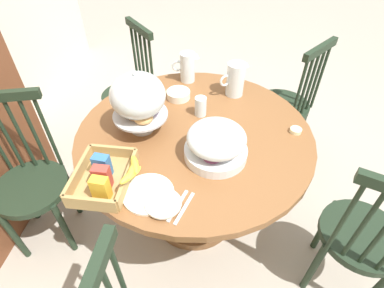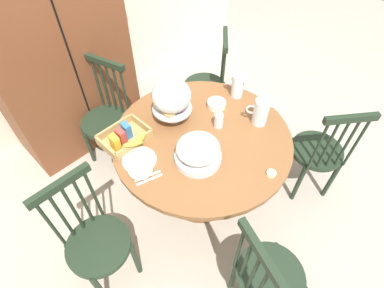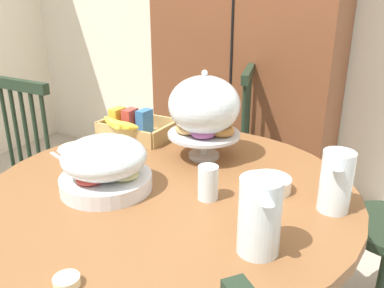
{
  "view_description": "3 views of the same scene",
  "coord_description": "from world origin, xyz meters",
  "px_view_note": "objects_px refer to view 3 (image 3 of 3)",
  "views": [
    {
      "loc": [
        -1.17,
        -0.02,
        1.76
      ],
      "look_at": [
        -0.07,
        0.12,
        0.74
      ],
      "focal_mm": 28.16,
      "sensor_mm": 36.0,
      "label": 1
    },
    {
      "loc": [
        -1.04,
        -0.82,
        2.27
      ],
      "look_at": [
        -0.07,
        0.12,
        0.74
      ],
      "focal_mm": 28.35,
      "sensor_mm": 36.0,
      "label": 2
    },
    {
      "loc": [
        0.69,
        -0.9,
        1.36
      ],
      "look_at": [
        0.03,
        0.27,
        0.84
      ],
      "focal_mm": 37.7,
      "sensor_mm": 36.0,
      "label": 3
    }
  ],
  "objects_px": {
    "china_plate_small": "(77,148)",
    "pastry_stand_with_dome": "(204,109)",
    "butter_dish": "(67,281)",
    "windsor_chair_facing_door": "(220,160)",
    "china_plate_large": "(99,147)",
    "cereal_bowl": "(269,184)",
    "orange_juice_pitcher": "(259,219)",
    "dining_table": "(171,237)",
    "drinking_glass": "(208,183)",
    "fruit_platter_covered": "(106,165)",
    "windsor_chair_far_side": "(11,194)",
    "cereal_basket": "(134,127)",
    "wooden_armoire": "(250,53)",
    "milk_pitcher": "(336,184)"
  },
  "relations": [
    {
      "from": "wooden_armoire",
      "to": "butter_dish",
      "type": "bearing_deg",
      "value": -80.05
    },
    {
      "from": "china_plate_large",
      "to": "cereal_bowl",
      "type": "bearing_deg",
      "value": -0.93
    },
    {
      "from": "windsor_chair_far_side",
      "to": "china_plate_small",
      "type": "distance_m",
      "value": 0.53
    },
    {
      "from": "china_plate_small",
      "to": "butter_dish",
      "type": "height_order",
      "value": "same"
    },
    {
      "from": "windsor_chair_facing_door",
      "to": "china_plate_small",
      "type": "distance_m",
      "value": 0.91
    },
    {
      "from": "butter_dish",
      "to": "china_plate_small",
      "type": "bearing_deg",
      "value": 132.53
    },
    {
      "from": "fruit_platter_covered",
      "to": "cereal_bowl",
      "type": "distance_m",
      "value": 0.54
    },
    {
      "from": "dining_table",
      "to": "drinking_glass",
      "type": "height_order",
      "value": "drinking_glass"
    },
    {
      "from": "wooden_armoire",
      "to": "china_plate_large",
      "type": "xyz_separation_m",
      "value": [
        -0.16,
        -1.23,
        -0.24
      ]
    },
    {
      "from": "windsor_chair_facing_door",
      "to": "cereal_bowl",
      "type": "distance_m",
      "value": 0.98
    },
    {
      "from": "fruit_platter_covered",
      "to": "china_plate_small",
      "type": "xyz_separation_m",
      "value": [
        -0.32,
        0.19,
        -0.07
      ]
    },
    {
      "from": "orange_juice_pitcher",
      "to": "china_plate_small",
      "type": "relative_size",
      "value": 1.34
    },
    {
      "from": "pastry_stand_with_dome",
      "to": "butter_dish",
      "type": "distance_m",
      "value": 0.83
    },
    {
      "from": "butter_dish",
      "to": "windsor_chair_far_side",
      "type": "bearing_deg",
      "value": 150.16
    },
    {
      "from": "windsor_chair_facing_door",
      "to": "cereal_bowl",
      "type": "xyz_separation_m",
      "value": [
        0.53,
        -0.76,
        0.31
      ]
    },
    {
      "from": "china_plate_large",
      "to": "china_plate_small",
      "type": "height_order",
      "value": "china_plate_small"
    },
    {
      "from": "orange_juice_pitcher",
      "to": "china_plate_small",
      "type": "distance_m",
      "value": 0.91
    },
    {
      "from": "pastry_stand_with_dome",
      "to": "cereal_bowl",
      "type": "bearing_deg",
      "value": -24.27
    },
    {
      "from": "windsor_chair_facing_door",
      "to": "china_plate_small",
      "type": "relative_size",
      "value": 6.5
    },
    {
      "from": "dining_table",
      "to": "windsor_chair_facing_door",
      "type": "distance_m",
      "value": 0.92
    },
    {
      "from": "fruit_platter_covered",
      "to": "drinking_glass",
      "type": "distance_m",
      "value": 0.34
    },
    {
      "from": "dining_table",
      "to": "pastry_stand_with_dome",
      "type": "distance_m",
      "value": 0.49
    },
    {
      "from": "windsor_chair_facing_door",
      "to": "cereal_basket",
      "type": "relative_size",
      "value": 3.09
    },
    {
      "from": "fruit_platter_covered",
      "to": "drinking_glass",
      "type": "bearing_deg",
      "value": 17.34
    },
    {
      "from": "pastry_stand_with_dome",
      "to": "windsor_chair_far_side",
      "type": "bearing_deg",
      "value": -165.12
    },
    {
      "from": "wooden_armoire",
      "to": "drinking_glass",
      "type": "bearing_deg",
      "value": -73.05
    },
    {
      "from": "fruit_platter_covered",
      "to": "orange_juice_pitcher",
      "type": "height_order",
      "value": "orange_juice_pitcher"
    },
    {
      "from": "pastry_stand_with_dome",
      "to": "china_plate_small",
      "type": "height_order",
      "value": "pastry_stand_with_dome"
    },
    {
      "from": "cereal_bowl",
      "to": "drinking_glass",
      "type": "height_order",
      "value": "drinking_glass"
    },
    {
      "from": "dining_table",
      "to": "cereal_bowl",
      "type": "xyz_separation_m",
      "value": [
        0.3,
        0.13,
        0.23
      ]
    },
    {
      "from": "cereal_basket",
      "to": "dining_table",
      "type": "bearing_deg",
      "value": -39.81
    },
    {
      "from": "wooden_armoire",
      "to": "windsor_chair_far_side",
      "type": "relative_size",
      "value": 2.01
    },
    {
      "from": "dining_table",
      "to": "milk_pitcher",
      "type": "distance_m",
      "value": 0.59
    },
    {
      "from": "dining_table",
      "to": "china_plate_large",
      "type": "distance_m",
      "value": 0.51
    },
    {
      "from": "dining_table",
      "to": "china_plate_large",
      "type": "xyz_separation_m",
      "value": [
        -0.44,
        0.14,
        0.21
      ]
    },
    {
      "from": "china_plate_small",
      "to": "pastry_stand_with_dome",
      "type": "bearing_deg",
      "value": 23.65
    },
    {
      "from": "orange_juice_pitcher",
      "to": "china_plate_small",
      "type": "bearing_deg",
      "value": 162.96
    },
    {
      "from": "dining_table",
      "to": "cereal_basket",
      "type": "distance_m",
      "value": 0.58
    },
    {
      "from": "wooden_armoire",
      "to": "windsor_chair_facing_door",
      "type": "distance_m",
      "value": 0.72
    },
    {
      "from": "orange_juice_pitcher",
      "to": "china_plate_large",
      "type": "distance_m",
      "value": 0.89
    },
    {
      "from": "windsor_chair_far_side",
      "to": "cereal_basket",
      "type": "xyz_separation_m",
      "value": [
        0.52,
        0.3,
        0.33
      ]
    },
    {
      "from": "milk_pitcher",
      "to": "butter_dish",
      "type": "height_order",
      "value": "milk_pitcher"
    },
    {
      "from": "windsor_chair_facing_door",
      "to": "drinking_glass",
      "type": "relative_size",
      "value": 8.86
    },
    {
      "from": "wooden_armoire",
      "to": "windsor_chair_far_side",
      "type": "distance_m",
      "value": 1.58
    },
    {
      "from": "orange_juice_pitcher",
      "to": "drinking_glass",
      "type": "relative_size",
      "value": 1.82
    },
    {
      "from": "butter_dish",
      "to": "cereal_bowl",
      "type": "bearing_deg",
      "value": 69.91
    },
    {
      "from": "dining_table",
      "to": "fruit_platter_covered",
      "type": "height_order",
      "value": "fruit_platter_covered"
    },
    {
      "from": "windsor_chair_far_side",
      "to": "cereal_bowl",
      "type": "bearing_deg",
      "value": 4.54
    },
    {
      "from": "butter_dish",
      "to": "windsor_chair_facing_door",
      "type": "bearing_deg",
      "value": 101.63
    },
    {
      "from": "dining_table",
      "to": "cereal_bowl",
      "type": "bearing_deg",
      "value": 23.73
    }
  ]
}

